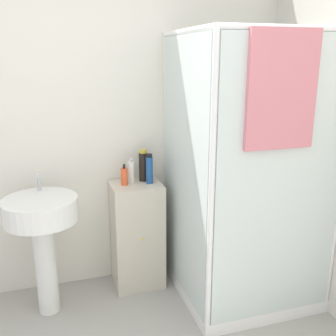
{
  "coord_description": "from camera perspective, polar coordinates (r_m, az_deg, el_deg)",
  "views": [
    {
      "loc": [
        -0.1,
        -1.18,
        1.72
      ],
      "look_at": [
        0.61,
        1.12,
        1.03
      ],
      "focal_mm": 42.0,
      "sensor_mm": 36.0,
      "label": 1
    }
  ],
  "objects": [
    {
      "name": "sink",
      "position": [
        2.75,
        -17.82,
        -8.01
      ],
      "size": [
        0.49,
        0.49,
        0.97
      ],
      "color": "white",
      "rests_on": "ground_plane"
    },
    {
      "name": "lotion_bottle_white",
      "position": [
        2.91,
        -5.38,
        -0.54
      ],
      "size": [
        0.05,
        0.05,
        0.19
      ],
      "color": "white",
      "rests_on": "vanity_cabinet"
    },
    {
      "name": "wall_back",
      "position": [
        2.92,
        -15.09,
        6.09
      ],
      "size": [
        6.4,
        0.06,
        2.5
      ],
      "primitive_type": "cube",
      "color": "silver",
      "rests_on": "ground_plane"
    },
    {
      "name": "soap_dispenser",
      "position": [
        2.86,
        -6.37,
        -1.21
      ],
      "size": [
        0.05,
        0.05,
        0.16
      ],
      "color": "#E5562D",
      "rests_on": "vanity_cabinet"
    },
    {
      "name": "shampoo_bottle_blue",
      "position": [
        2.87,
        -2.72,
        -0.16
      ],
      "size": [
        0.05,
        0.05,
        0.22
      ],
      "color": "#1E4C93",
      "rests_on": "vanity_cabinet"
    },
    {
      "name": "shower_enclosure",
      "position": [
        2.88,
        10.28,
        -9.13
      ],
      "size": [
        0.93,
        0.96,
        1.89
      ],
      "color": "white",
      "rests_on": "ground_plane"
    },
    {
      "name": "vanity_cabinet",
      "position": [
        3.05,
        -4.5,
        -9.62
      ],
      "size": [
        0.37,
        0.34,
        0.82
      ],
      "color": "beige",
      "rests_on": "ground_plane"
    },
    {
      "name": "shampoo_bottle_tall_black",
      "position": [
        2.93,
        -3.61,
        0.33
      ],
      "size": [
        0.07,
        0.07,
        0.24
      ],
      "color": "black",
      "rests_on": "vanity_cabinet"
    }
  ]
}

